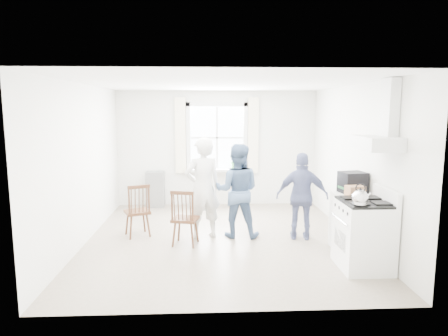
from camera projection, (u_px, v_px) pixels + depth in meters
room_shell at (221, 163)px, 6.62m from camera, size 4.62×5.12×2.64m
window_assembly at (217, 142)px, 9.02m from camera, size 1.88×0.24×1.70m
range_hood at (381, 131)px, 5.29m from camera, size 0.45×0.76×0.94m
shelf_unit at (155, 189)px, 8.99m from camera, size 0.40×0.30×0.80m
gas_stove at (364, 234)px, 5.49m from camera, size 0.68×0.76×1.12m
kettle at (360, 198)px, 5.17m from camera, size 0.21×0.21×0.29m
low_cabinet at (350, 222)px, 6.19m from camera, size 0.50×0.55×0.90m
stereo_stack at (353, 182)px, 6.18m from camera, size 0.42×0.38×0.33m
cardboard_box at (355, 191)px, 5.92m from camera, size 0.28×0.22×0.16m
windsor_chair_a at (138, 205)px, 6.80m from camera, size 0.51×0.51×0.93m
windsor_chair_b at (183, 212)px, 6.34m from camera, size 0.47×0.46×0.93m
person_left at (203, 188)px, 6.75m from camera, size 0.81×0.81×1.73m
person_mid at (237, 191)px, 6.83m from camera, size 0.90×0.90×1.61m
person_right at (302, 196)px, 6.69m from camera, size 1.01×1.01×1.48m
potted_plant at (235, 161)px, 9.01m from camera, size 0.19×0.19×0.34m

